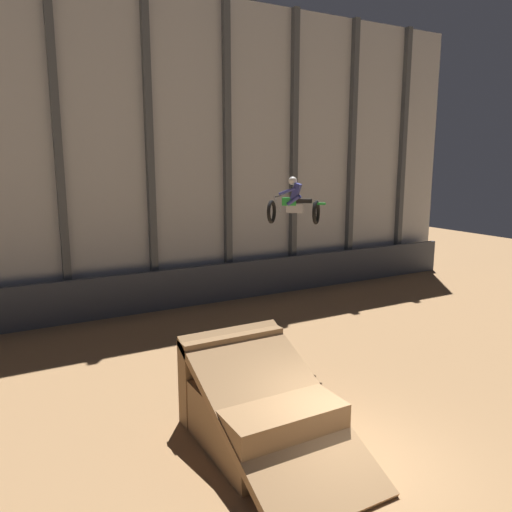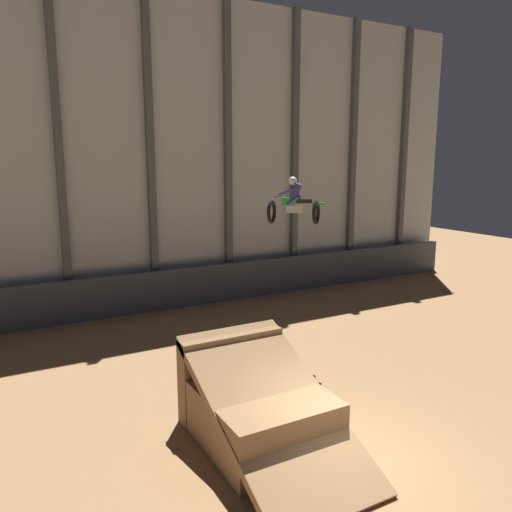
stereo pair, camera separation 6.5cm
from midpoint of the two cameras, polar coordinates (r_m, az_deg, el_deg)
ground_plane at (r=10.95m, az=10.97°, el=-22.40°), size 60.00×60.00×0.00m
arena_back_wall at (r=20.57m, az=-12.03°, el=11.40°), size 32.00×0.40×12.52m
lower_barrier at (r=20.55m, az=-10.85°, el=-3.89°), size 31.36×0.20×1.63m
dirt_ramp at (r=11.32m, az=0.10°, el=-16.68°), size 2.52×4.52×2.19m
rider_bike_solo at (r=15.27m, az=4.48°, el=5.89°), size 1.57×1.61×1.45m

